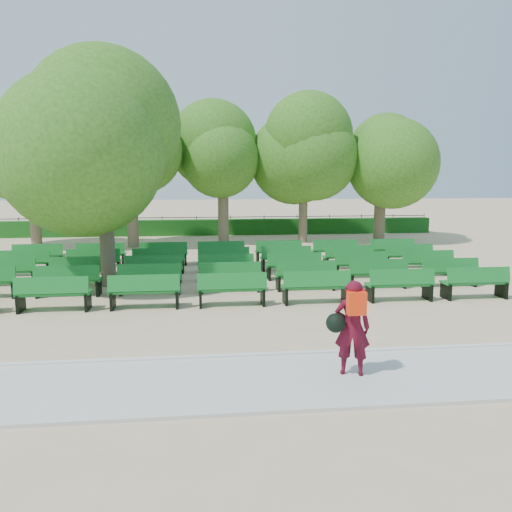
{
  "coord_description": "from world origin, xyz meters",
  "views": [
    {
      "loc": [
        -0.81,
        -15.08,
        3.35
      ],
      "look_at": [
        0.78,
        -1.0,
        1.1
      ],
      "focal_mm": 35.0,
      "sensor_mm": 36.0,
      "label": 1
    }
  ],
  "objects": [
    {
      "name": "bench_array",
      "position": [
        0.01,
        0.9,
        0.09
      ],
      "size": [
        1.83,
        0.68,
        1.14
      ],
      "rotation": [
        0.0,
        0.0,
        0.07
      ],
      "color": "#137124",
      "rests_on": "ground"
    },
    {
      "name": "paving",
      "position": [
        0.0,
        -7.4,
        0.03
      ],
      "size": [
        30.0,
        2.2,
        0.06
      ],
      "primitive_type": "cube",
      "color": "beige",
      "rests_on": "ground"
    },
    {
      "name": "person",
      "position": [
        1.66,
        -7.31,
        0.9
      ],
      "size": [
        0.8,
        0.53,
        1.62
      ],
      "rotation": [
        0.0,
        0.0,
        2.87
      ],
      "color": "#4D0B1A",
      "rests_on": "ground"
    },
    {
      "name": "ground",
      "position": [
        0.0,
        0.0,
        0.0
      ],
      "size": [
        120.0,
        120.0,
        0.0
      ],
      "primitive_type": "plane",
      "color": "tan"
    },
    {
      "name": "fence",
      "position": [
        0.0,
        14.4,
        0.0
      ],
      "size": [
        26.0,
        0.1,
        1.02
      ],
      "primitive_type": null,
      "color": "black",
      "rests_on": "ground"
    },
    {
      "name": "hedge",
      "position": [
        0.0,
        14.0,
        0.45
      ],
      "size": [
        26.0,
        0.7,
        0.9
      ],
      "primitive_type": "cube",
      "color": "#175517",
      "rests_on": "ground"
    },
    {
      "name": "tree_among",
      "position": [
        -3.66,
        0.52,
        4.34
      ],
      "size": [
        4.61,
        4.61,
        6.44
      ],
      "color": "brown",
      "rests_on": "ground"
    },
    {
      "name": "curb",
      "position": [
        0.0,
        -6.25,
        0.05
      ],
      "size": [
        30.0,
        0.12,
        0.1
      ],
      "primitive_type": "cube",
      "color": "silver",
      "rests_on": "ground"
    },
    {
      "name": "tree_line",
      "position": [
        0.0,
        10.0,
        0.0
      ],
      "size": [
        21.8,
        6.8,
        7.04
      ],
      "primitive_type": null,
      "color": "#3A731E",
      "rests_on": "ground"
    }
  ]
}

